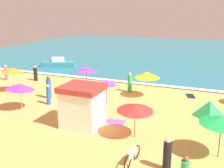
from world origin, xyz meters
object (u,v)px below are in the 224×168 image
(lifeguard_cabana, at_px, (83,105))
(beachgoer_5, at_px, (48,95))
(beach_umbrella_9, at_px, (135,108))
(beachgoer_8, at_px, (6,73))
(beach_umbrella_5, at_px, (147,75))
(beach_tent, at_px, (209,109))
(beach_umbrella_4, at_px, (222,121))
(beachgoer_1, at_px, (167,155))
(beach_umbrella_3, at_px, (86,69))
(parked_bicycle, at_px, (132,156))
(beachgoer_6, at_px, (130,83))
(small_boat_0, at_px, (58,63))
(beachgoer_3, at_px, (36,74))
(beachgoer_10, at_px, (49,88))
(beach_umbrella_6, at_px, (106,82))
(beach_umbrella_1, at_px, (20,86))
(beach_umbrella_7, at_px, (12,70))
(beachgoer_7, at_px, (68,90))

(lifeguard_cabana, xyz_separation_m, beachgoer_5, (-4.41, 2.57, -0.61))
(beach_umbrella_9, relative_size, beachgoer_8, 1.85)
(beach_umbrella_5, xyz_separation_m, beach_tent, (5.21, -2.61, -1.35))
(beach_umbrella_4, xyz_separation_m, beachgoer_1, (-2.19, -2.12, -1.24))
(beach_umbrella_3, distance_m, parked_bicycle, 14.11)
(beach_umbrella_3, distance_m, beachgoer_6, 4.51)
(beach_umbrella_9, height_order, small_boat_0, beach_umbrella_9)
(beach_umbrella_3, height_order, beachgoer_3, beach_umbrella_3)
(parked_bicycle, bearing_deg, beach_umbrella_9, 105.37)
(beachgoer_6, height_order, beachgoer_10, beachgoer_10)
(beach_umbrella_3, bearing_deg, small_boat_0, 138.68)
(beachgoer_10, distance_m, small_boat_0, 12.73)
(beach_umbrella_3, relative_size, beachgoer_5, 1.80)
(beach_umbrella_6, height_order, beach_umbrella_9, beach_umbrella_6)
(beach_umbrella_5, relative_size, beachgoer_10, 1.13)
(beach_umbrella_3, bearing_deg, beachgoer_8, -173.56)
(beach_umbrella_9, distance_m, beachgoer_5, 8.57)
(beach_umbrella_1, relative_size, beachgoer_3, 1.85)
(beach_umbrella_4, bearing_deg, beachgoer_6, 130.94)
(beach_umbrella_4, height_order, beach_umbrella_5, beach_umbrella_4)
(lifeguard_cabana, xyz_separation_m, beachgoer_3, (-9.96, 8.22, -0.65))
(beach_umbrella_1, relative_size, parked_bicycle, 1.59)
(beachgoer_6, bearing_deg, lifeguard_cabana, -92.86)
(beachgoer_10, xyz_separation_m, small_boat_0, (-6.30, 11.05, -0.41))
(beach_umbrella_4, height_order, beach_umbrella_6, beach_umbrella_4)
(beachgoer_1, relative_size, beachgoer_3, 1.04)
(beach_umbrella_7, distance_m, beachgoer_10, 4.17)
(beach_umbrella_5, distance_m, beachgoer_10, 8.25)
(beach_umbrella_5, height_order, beach_umbrella_7, beach_umbrella_7)
(beach_umbrella_1, distance_m, beach_umbrella_3, 7.61)
(beach_umbrella_5, distance_m, beach_umbrella_6, 4.02)
(beach_umbrella_9, xyz_separation_m, beachgoer_1, (2.40, -2.60, -1.10))
(beach_umbrella_1, distance_m, beach_umbrella_6, 6.33)
(beach_umbrella_5, bearing_deg, beachgoer_10, -155.04)
(beach_umbrella_3, bearing_deg, parked_bicycle, -53.60)
(beach_umbrella_5, xyz_separation_m, beachgoer_8, (-15.16, -0.03, -1.15))
(beachgoer_3, bearing_deg, beach_umbrella_7, -79.96)
(beach_umbrella_3, bearing_deg, beach_umbrella_9, -48.58)
(beach_umbrella_1, xyz_separation_m, beach_umbrella_9, (9.14, -1.16, 0.05))
(beachgoer_10, bearing_deg, beach_umbrella_1, -96.07)
(beach_umbrella_1, bearing_deg, beachgoer_5, 56.75)
(beach_umbrella_1, height_order, beach_tent, beach_umbrella_1)
(beach_umbrella_4, bearing_deg, beach_umbrella_6, 149.82)
(beach_umbrella_5, height_order, beachgoer_3, beach_umbrella_5)
(beachgoer_3, relative_size, beachgoer_6, 0.87)
(beach_umbrella_6, relative_size, parked_bicycle, 1.19)
(beach_umbrella_3, bearing_deg, lifeguard_cabana, -64.04)
(beach_umbrella_1, relative_size, small_boat_0, 0.65)
(small_boat_0, bearing_deg, beach_umbrella_4, -38.57)
(beachgoer_5, bearing_deg, beachgoer_7, 88.60)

